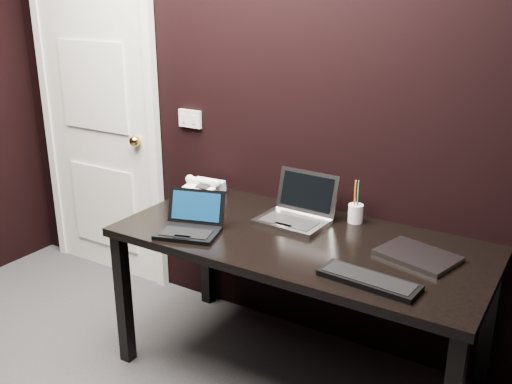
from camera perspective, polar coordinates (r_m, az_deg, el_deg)
The scene contains 11 objects.
wall_back at distance 2.93m, azimuth 3.11°, elevation 9.51°, with size 4.00×4.00×0.00m, color black.
door at distance 3.79m, azimuth -15.47°, elevation 7.11°, with size 0.99×0.10×2.14m.
wall_switch at distance 3.30m, azimuth -6.62°, elevation 7.29°, with size 0.15×0.02×0.10m.
desk at distance 2.65m, azimuth 4.40°, elevation -6.08°, with size 1.70×0.80×0.74m.
netbook at distance 2.67m, azimuth -6.59°, elevation -3.30°, with size 0.34×0.32×0.18m.
silver_laptop at distance 2.78m, azimuth 4.03°, elevation -2.14°, with size 0.34×0.31×0.22m.
ext_keyboard at distance 2.26m, azimuth 11.22°, elevation -8.61°, with size 0.40×0.17×0.03m.
closed_laptop at distance 2.50m, azimuth 15.86°, elevation -6.15°, with size 0.36×0.30×0.02m.
desk_phone at distance 3.17m, azimuth -5.21°, elevation 0.48°, with size 0.23×0.18×0.11m.
mobile_phone at distance 3.01m, azimuth -7.63°, elevation -0.74°, with size 0.06×0.05×0.09m.
pen_cup at distance 2.80m, azimuth 9.93°, elevation -2.04°, with size 0.08×0.08×0.21m.
Camera 1 is at (1.39, -0.74, 1.79)m, focal length 40.00 mm.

